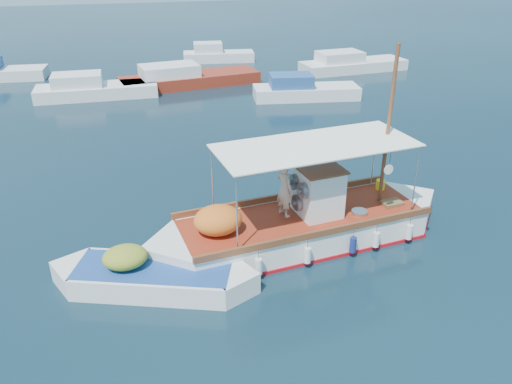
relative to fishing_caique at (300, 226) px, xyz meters
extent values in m
plane|color=black|center=(-0.35, 0.57, -0.58)|extent=(160.00, 160.00, 0.00)
cube|color=white|center=(0.06, 0.01, -0.20)|extent=(8.40, 3.64, 1.19)
cube|color=white|center=(-3.98, -0.46, -0.20)|extent=(2.70, 2.70, 1.19)
cube|color=white|center=(4.10, 0.48, -0.20)|extent=(2.70, 2.70, 1.19)
cube|color=#AC1017|center=(0.06, 0.01, -0.56)|extent=(8.52, 3.73, 0.20)
cube|color=maroon|center=(0.06, 0.01, 0.37)|extent=(8.37, 3.42, 0.07)
cube|color=brown|center=(-0.10, 1.36, 0.50)|extent=(8.21, 1.06, 0.22)
cube|color=brown|center=(0.22, -1.35, 0.50)|extent=(8.21, 1.06, 0.22)
cube|color=white|center=(0.60, 0.07, 1.21)|extent=(1.46, 1.55, 1.63)
cube|color=brown|center=(0.60, 0.07, 2.05)|extent=(1.58, 1.67, 0.07)
cylinder|color=slate|center=(-0.06, -0.36, 1.53)|extent=(0.30, 0.57, 0.54)
cylinder|color=slate|center=(-0.14, 0.33, 1.53)|extent=(0.30, 0.57, 0.54)
cylinder|color=slate|center=(-0.10, -0.01, 0.94)|extent=(0.30, 0.57, 0.54)
cylinder|color=brown|center=(3.08, 0.36, 3.11)|extent=(0.14, 0.14, 5.43)
cylinder|color=brown|center=(2.22, 0.26, 2.67)|extent=(1.95, 0.31, 0.09)
cylinder|color=silver|center=(-2.77, 0.88, 1.61)|extent=(0.05, 0.05, 2.44)
cylinder|color=silver|center=(-2.50, -1.49, 1.61)|extent=(0.05, 0.05, 2.44)
cylinder|color=silver|center=(3.37, 1.59, 1.61)|extent=(0.05, 0.05, 2.44)
cylinder|color=silver|center=(3.65, -0.78, 1.61)|extent=(0.05, 0.05, 2.44)
cube|color=white|center=(0.44, 0.05, 2.86)|extent=(6.66, 3.33, 0.04)
ellipsoid|color=orange|center=(-2.85, -0.33, 0.85)|extent=(1.66, 1.46, 0.91)
cube|color=yellow|center=(1.39, 0.76, 0.61)|extent=(0.29, 0.23, 0.43)
cylinder|color=yellow|center=(3.53, 1.17, 0.58)|extent=(0.36, 0.36, 0.37)
cube|color=brown|center=(3.34, -0.05, 0.46)|extent=(0.76, 0.57, 0.13)
cylinder|color=#B2B2B2|center=(1.96, -0.37, 0.46)|extent=(0.60, 0.60, 0.13)
cylinder|color=white|center=(2.56, -0.85, 2.16)|extent=(0.33, 0.07, 0.33)
cylinder|color=white|center=(-1.92, -1.75, -0.10)|extent=(0.24, 0.24, 0.52)
cylinder|color=navy|center=(1.31, -1.38, -0.10)|extent=(0.24, 0.24, 0.52)
cylinder|color=white|center=(3.47, -1.13, -0.10)|extent=(0.24, 0.24, 0.52)
imported|color=#C0B59F|center=(-0.51, 0.22, 1.36)|extent=(0.68, 0.82, 1.91)
cube|color=white|center=(-4.99, -1.31, -0.34)|extent=(4.86, 3.23, 0.89)
cube|color=white|center=(-7.12, -0.53, -0.34)|extent=(1.66, 1.66, 0.89)
cube|color=white|center=(-2.87, -2.09, -0.34)|extent=(1.66, 1.66, 0.89)
cube|color=navy|center=(-4.99, -1.31, 0.09)|extent=(4.79, 3.04, 0.05)
ellipsoid|color=olive|center=(-5.73, -1.04, 0.43)|extent=(1.59, 1.45, 0.65)
cube|color=silver|center=(-6.97, 20.49, -0.28)|extent=(7.78, 2.50, 1.00)
cube|color=silver|center=(-8.13, 20.50, 0.62)|extent=(3.13, 2.08, 0.80)
cube|color=maroon|center=(-0.58, 21.91, -0.28)|extent=(10.15, 4.25, 1.00)
cube|color=silver|center=(-2.04, 21.69, 0.62)|extent=(4.25, 2.95, 0.80)
cube|color=silver|center=(6.30, 16.61, -0.28)|extent=(7.08, 3.19, 1.00)
cube|color=#29518B|center=(5.29, 16.77, 0.62)|extent=(2.98, 2.25, 0.80)
cube|color=silver|center=(12.70, 23.14, -0.28)|extent=(8.74, 3.34, 1.00)
cube|color=silver|center=(11.42, 23.03, 0.62)|extent=(3.60, 2.50, 0.80)
cube|color=silver|center=(2.99, 29.48, -0.28)|extent=(6.20, 2.80, 1.00)
cube|color=silver|center=(2.10, 29.60, 0.62)|extent=(2.60, 2.01, 0.80)
camera|label=1|loc=(-5.18, -13.65, 8.53)|focal=35.00mm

